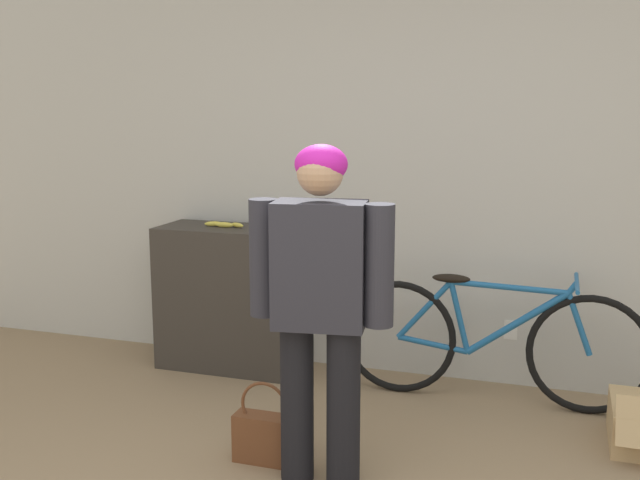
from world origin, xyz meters
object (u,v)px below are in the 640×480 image
person (320,292)px  banana (224,224)px  bicycle (490,341)px  handbag (264,435)px

person → banana: size_ratio=5.40×
bicycle → banana: (-1.72, 0.09, 0.58)m
person → handbag: person is taller
bicycle → banana: bearing=176.4°
bicycle → banana: 1.82m
bicycle → handbag: bicycle is taller
handbag → person: bearing=-17.2°
bicycle → banana: size_ratio=6.16×
person → banana: 1.68m
handbag → banana: bearing=122.6°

